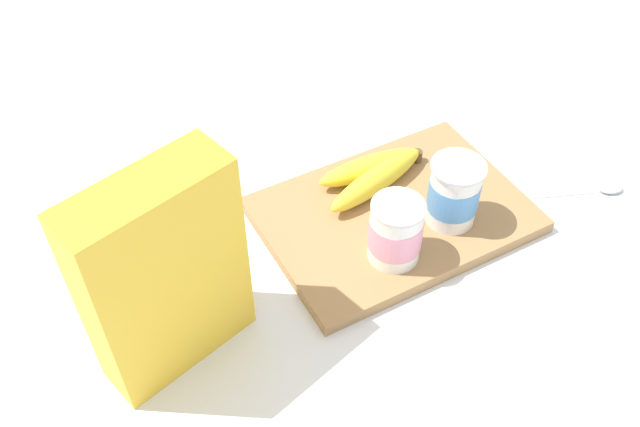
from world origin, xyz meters
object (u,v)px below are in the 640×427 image
object	(u,v)px
cereal_box	(164,276)
yogurt_cup_front	(454,193)
cutting_board	(394,215)
yogurt_cup_back	(396,232)
banana_bunch	(374,174)
spoon	(592,190)

from	to	relation	value
cereal_box	yogurt_cup_front	bearing A→B (deg)	165.78
cutting_board	yogurt_cup_back	distance (m)	0.10
banana_bunch	spoon	size ratio (longest dim) A/B	1.37
yogurt_cup_back	banana_bunch	distance (m)	0.14
cutting_board	banana_bunch	distance (m)	0.06
cutting_board	yogurt_cup_front	world-z (taller)	yogurt_cup_front
yogurt_cup_back	banana_bunch	size ratio (longest dim) A/B	0.50
cereal_box	banana_bunch	xyz separation A→B (m)	(-0.33, -0.11, -0.09)
banana_bunch	spoon	distance (m)	0.31
spoon	yogurt_cup_back	bearing A→B (deg)	-4.39
yogurt_cup_front	banana_bunch	distance (m)	0.12
yogurt_cup_front	spoon	size ratio (longest dim) A/B	0.72
cereal_box	spoon	size ratio (longest dim) A/B	1.99
cutting_board	cereal_box	xyz separation A→B (m)	(0.33, 0.05, 0.12)
yogurt_cup_front	spoon	bearing A→B (deg)	168.94
cutting_board	yogurt_cup_front	xyz separation A→B (m)	(-0.06, 0.05, 0.06)
yogurt_cup_front	banana_bunch	xyz separation A→B (m)	(0.05, -0.11, -0.03)
spoon	cutting_board	bearing A→B (deg)	-18.23
cutting_board	banana_bunch	size ratio (longest dim) A/B	1.96
yogurt_cup_front	banana_bunch	bearing A→B (deg)	-63.65
cutting_board	yogurt_cup_back	world-z (taller)	yogurt_cup_back
yogurt_cup_back	banana_bunch	world-z (taller)	yogurt_cup_back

